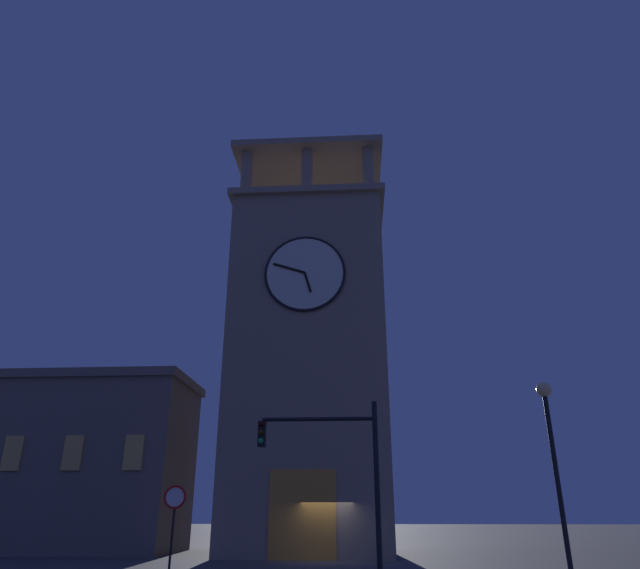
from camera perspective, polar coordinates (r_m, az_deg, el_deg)
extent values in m
plane|color=#424247|center=(28.74, 0.74, -26.09)|extent=(200.00, 200.00, 0.00)
cube|color=gray|center=(34.03, -0.96, -8.96)|extent=(8.66, 8.72, 19.47)
cube|color=gray|center=(37.55, -0.87, 5.96)|extent=(9.26, 9.32, 0.40)
cylinder|color=gray|center=(35.12, 4.88, 11.46)|extent=(0.70, 0.70, 3.00)
cylinder|color=gray|center=(35.20, -1.32, 11.29)|extent=(0.70, 0.70, 3.00)
cylinder|color=gray|center=(35.67, -7.42, 11.00)|extent=(0.70, 0.70, 3.00)
cylinder|color=gray|center=(41.60, 4.70, 5.72)|extent=(0.70, 0.70, 3.00)
cylinder|color=gray|center=(41.66, -0.46, 5.60)|extent=(0.70, 0.70, 3.00)
cylinder|color=gray|center=(42.06, -5.56, 5.43)|extent=(0.70, 0.70, 3.00)
cube|color=gray|center=(39.27, -0.84, 10.34)|extent=(9.26, 9.32, 0.40)
cylinder|color=black|center=(40.06, -0.83, 12.09)|extent=(0.12, 0.12, 2.49)
cylinder|color=silver|center=(31.27, -1.53, 1.13)|extent=(4.36, 0.12, 4.36)
torus|color=black|center=(31.25, -1.54, 1.15)|extent=(4.52, 0.16, 4.52)
cube|color=black|center=(30.94, -1.25, 0.23)|extent=(0.45, 0.06, 1.19)
cube|color=black|center=(31.38, -3.15, 1.66)|extent=(1.80, 0.06, 0.70)
cube|color=orange|center=(28.84, -1.78, -22.09)|extent=(3.20, 0.24, 4.00)
cube|color=#75665B|center=(38.99, -28.42, -15.86)|extent=(19.78, 6.30, 9.08)
cube|color=#75665B|center=(39.60, -27.16, -9.03)|extent=(20.18, 6.70, 0.50)
cube|color=#E0B259|center=(32.54, -18.28, -15.77)|extent=(1.00, 0.12, 1.80)
cube|color=#E0B259|center=(33.86, -23.66, -15.27)|extent=(1.00, 0.12, 1.80)
cube|color=#E0B259|center=(35.45, -28.58, -14.70)|extent=(1.00, 0.12, 1.80)
cylinder|color=black|center=(17.39, 5.80, -20.07)|extent=(0.16, 0.16, 5.16)
cylinder|color=black|center=(17.61, -0.17, -13.42)|extent=(3.41, 0.12, 0.12)
cube|color=black|center=(17.74, -5.87, -14.76)|extent=(0.22, 0.30, 0.75)
sphere|color=#360505|center=(17.60, -5.92, -13.79)|extent=(0.16, 0.16, 0.16)
sphere|color=#392705|center=(17.56, -5.96, -14.60)|extent=(0.16, 0.16, 0.16)
sphere|color=#18C154|center=(17.53, -5.99, -15.41)|extent=(0.16, 0.16, 0.16)
cylinder|color=black|center=(17.83, 22.96, -18.61)|extent=(0.14, 0.14, 5.16)
sphere|color=#F9DB8C|center=(18.14, 21.64, -9.83)|extent=(0.44, 0.44, 0.44)
cylinder|color=black|center=(21.08, -14.70, -23.32)|extent=(0.08, 0.08, 2.62)
cylinder|color=white|center=(21.04, -14.40, -20.04)|extent=(0.70, 0.04, 0.70)
torus|color=red|center=(21.02, -14.42, -20.04)|extent=(0.78, 0.08, 0.78)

